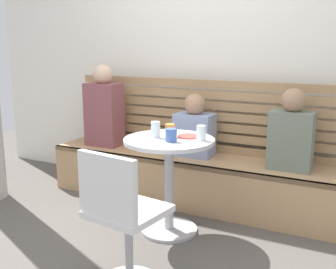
% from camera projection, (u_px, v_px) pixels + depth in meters
% --- Properties ---
extents(ground, '(8.00, 8.00, 0.00)m').
position_uv_depth(ground, '(117.00, 262.00, 2.73)').
color(ground, '#514C47').
extents(back_wall, '(5.20, 0.10, 2.90)m').
position_uv_depth(back_wall, '(210.00, 42.00, 3.85)').
color(back_wall, white).
rests_on(back_wall, ground).
extents(booth_bench, '(2.70, 0.52, 0.44)m').
position_uv_depth(booth_bench, '(190.00, 179.00, 3.73)').
color(booth_bench, tan).
rests_on(booth_bench, ground).
extents(booth_backrest, '(2.65, 0.04, 0.67)m').
position_uv_depth(booth_backrest, '(201.00, 115.00, 3.82)').
color(booth_backrest, '#A68157').
rests_on(booth_backrest, booth_bench).
extents(cafe_table, '(0.68, 0.68, 0.74)m').
position_uv_depth(cafe_table, '(169.00, 167.00, 3.08)').
color(cafe_table, '#ADADB2').
rests_on(cafe_table, ground).
extents(white_chair, '(0.45, 0.45, 0.85)m').
position_uv_depth(white_chair, '(121.00, 216.00, 2.34)').
color(white_chair, '#ADADB2').
rests_on(white_chair, ground).
extents(person_adult, '(0.34, 0.22, 0.80)m').
position_uv_depth(person_adult, '(104.00, 109.00, 4.01)').
color(person_adult, brown).
rests_on(person_adult, booth_bench).
extents(person_child_left, '(0.34, 0.22, 0.65)m').
position_uv_depth(person_child_left, '(291.00, 134.00, 3.24)').
color(person_child_left, slate).
rests_on(person_child_left, booth_bench).
extents(person_child_middle, '(0.34, 0.22, 0.56)m').
position_uv_depth(person_child_middle, '(194.00, 129.00, 3.64)').
color(person_child_middle, '#8C9EC6').
rests_on(person_child_middle, booth_bench).
extents(cup_mug_blue, '(0.08, 0.08, 0.09)m').
position_uv_depth(cup_mug_blue, '(171.00, 135.00, 2.93)').
color(cup_mug_blue, '#3D5B9E').
rests_on(cup_mug_blue, cafe_table).
extents(cup_water_clear, '(0.07, 0.07, 0.11)m').
position_uv_depth(cup_water_clear, '(201.00, 133.00, 2.97)').
color(cup_water_clear, white).
rests_on(cup_water_clear, cafe_table).
extents(cup_glass_tall, '(0.07, 0.07, 0.12)m').
position_uv_depth(cup_glass_tall, '(156.00, 129.00, 3.06)').
color(cup_glass_tall, silver).
rests_on(cup_glass_tall, cafe_table).
extents(cup_tumbler_orange, '(0.07, 0.07, 0.10)m').
position_uv_depth(cup_tumbler_orange, '(170.00, 131.00, 3.07)').
color(cup_tumbler_orange, orange).
rests_on(cup_tumbler_orange, cafe_table).
extents(plate_small, '(0.17, 0.17, 0.01)m').
position_uv_depth(plate_small, '(189.00, 136.00, 3.08)').
color(plate_small, '#DB4C42').
rests_on(plate_small, cafe_table).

